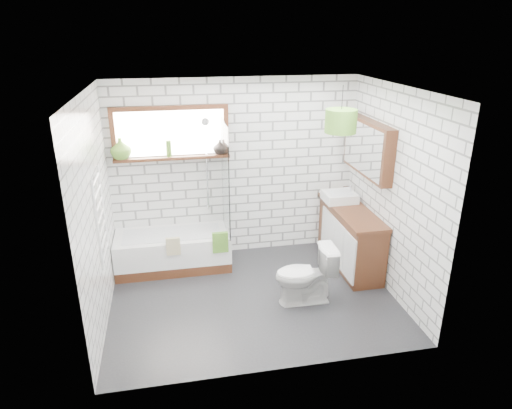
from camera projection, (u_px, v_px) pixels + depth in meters
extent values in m
cube|color=black|center=(253.00, 297.00, 5.61)|extent=(3.40, 2.60, 0.01)
cube|color=white|center=(252.00, 89.00, 4.70)|extent=(3.40, 2.60, 0.01)
cube|color=white|center=(235.00, 169.00, 6.35)|extent=(3.40, 0.01, 2.50)
cube|color=white|center=(281.00, 255.00, 3.96)|extent=(3.40, 0.01, 2.50)
cube|color=white|center=(95.00, 213.00, 4.85)|extent=(0.01, 2.60, 2.50)
cube|color=white|center=(392.00, 192.00, 5.46)|extent=(0.01, 2.60, 2.50)
cube|color=#3C1D10|center=(171.00, 133.00, 5.95)|extent=(1.52, 0.16, 0.68)
cube|color=white|center=(100.00, 217.00, 4.87)|extent=(0.06, 0.52, 1.00)
cube|color=#3C1D10|center=(368.00, 148.00, 5.85)|extent=(0.16, 1.20, 0.70)
cylinder|color=silver|center=(207.00, 165.00, 6.20)|extent=(0.02, 0.02, 1.30)
cube|color=white|center=(173.00, 250.00, 6.23)|extent=(1.53, 0.67, 0.49)
cube|color=white|center=(225.00, 178.00, 6.00)|extent=(0.02, 0.72, 1.50)
cube|color=#4A7E25|center=(220.00, 242.00, 5.95)|extent=(0.20, 0.06, 0.28)
cube|color=tan|center=(173.00, 246.00, 5.84)|extent=(0.18, 0.05, 0.24)
cube|color=#3C1D10|center=(350.00, 237.00, 6.25)|extent=(0.46, 1.43, 0.82)
cube|color=white|center=(340.00, 197.00, 6.38)|extent=(0.44, 0.38, 0.13)
cylinder|color=silver|center=(351.00, 191.00, 6.38)|extent=(0.04, 0.04, 0.17)
imported|color=white|center=(305.00, 275.00, 5.39)|extent=(0.42, 0.71, 0.72)
imported|color=#518328|center=(121.00, 150.00, 5.88)|extent=(0.31, 0.31, 0.28)
imported|color=black|center=(220.00, 148.00, 6.12)|extent=(0.20, 0.20, 0.19)
cylinder|color=#518328|center=(169.00, 150.00, 6.00)|extent=(0.08, 0.08, 0.21)
cylinder|color=#4A7E25|center=(341.00, 121.00, 5.18)|extent=(0.36, 0.36, 0.27)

